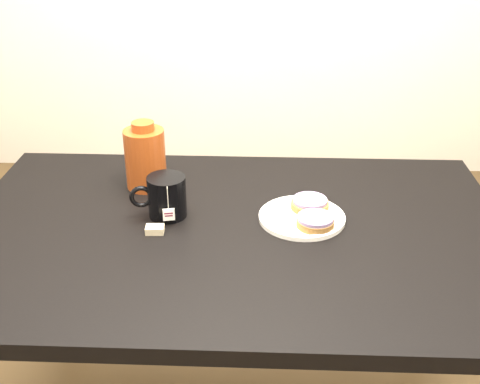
% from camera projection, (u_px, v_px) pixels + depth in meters
% --- Properties ---
extents(table, '(1.40, 0.90, 0.75)m').
position_uv_depth(table, '(233.00, 256.00, 1.55)').
color(table, black).
rests_on(table, ground_plane).
extents(plate, '(0.22, 0.22, 0.02)m').
position_uv_depth(plate, '(302.00, 217.00, 1.55)').
color(plate, white).
rests_on(plate, table).
extents(bagel_back, '(0.11, 0.11, 0.03)m').
position_uv_depth(bagel_back, '(310.00, 204.00, 1.58)').
color(bagel_back, brown).
rests_on(bagel_back, plate).
extents(bagel_front, '(0.09, 0.09, 0.03)m').
position_uv_depth(bagel_front, '(315.00, 221.00, 1.50)').
color(bagel_front, brown).
rests_on(bagel_front, plate).
extents(mug, '(0.15, 0.12, 0.11)m').
position_uv_depth(mug, '(166.00, 196.00, 1.55)').
color(mug, black).
rests_on(mug, table).
extents(teabag_pouch, '(0.05, 0.03, 0.02)m').
position_uv_depth(teabag_pouch, '(155.00, 230.00, 1.49)').
color(teabag_pouch, '#C6B793').
rests_on(teabag_pouch, table).
extents(bagel_package, '(0.14, 0.14, 0.19)m').
position_uv_depth(bagel_package, '(145.00, 158.00, 1.69)').
color(bagel_package, '#65240D').
rests_on(bagel_package, table).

